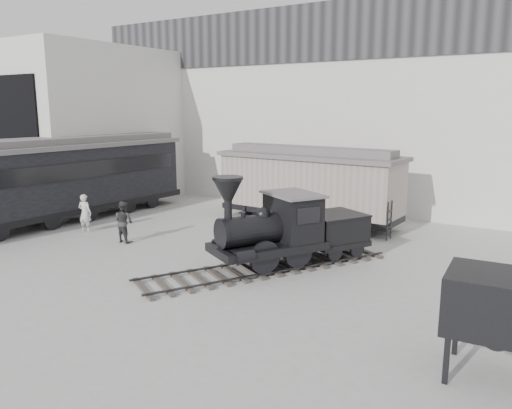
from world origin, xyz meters
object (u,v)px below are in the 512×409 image
Objects in this scene: visitor_a at (85,213)px; visitor_b at (124,222)px; passenger_coach at (65,179)px; locomotive at (285,233)px; boxcar at (309,183)px; coal_hopper at (499,312)px.

visitor_a is 2.87m from visitor_b.
locomotive is at bearing 0.04° from passenger_coach.
locomotive reaches higher than visitor_b.
passenger_coach is 3.11m from visitor_a.
visitor_b is (2.85, -0.33, 0.01)m from visitor_a.
visitor_a is (2.64, -1.05, -1.26)m from passenger_coach.
boxcar is at bearing 139.08° from locomotive.
visitor_a is at bearing 164.32° from coal_hopper.
visitor_b is 15.13m from coal_hopper.
passenger_coach is 5.80m from visitor_b.
visitor_b is at bearing -144.53° from locomotive.
locomotive is 3.99× the size of coal_hopper.
boxcar reaches higher than locomotive.
locomotive is 8.53m from coal_hopper.
boxcar is 10.59m from visitor_a.
locomotive reaches higher than coal_hopper.
locomotive is 5.22× the size of visitor_a.
passenger_coach reaches higher than boxcar.
coal_hopper is at bearing 168.19° from visitor_b.
visitor_a is at bearing -135.15° from boxcar.
passenger_coach is at bearing -12.30° from visitor_b.
locomotive is 10.19m from visitor_a.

